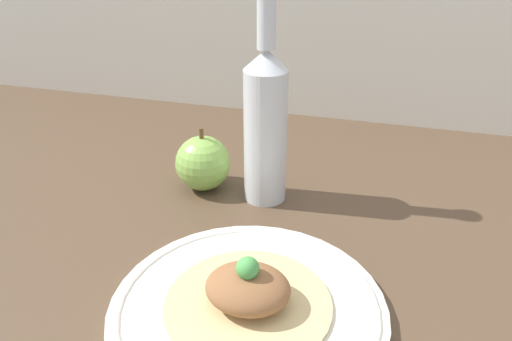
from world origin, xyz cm
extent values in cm
cube|color=brown|center=(0.00, 0.00, -2.00)|extent=(180.00, 110.00, 4.00)
cylinder|color=silver|center=(-0.49, -5.02, 0.62)|extent=(29.26, 29.26, 1.23)
torus|color=silver|center=(-0.49, -5.02, 1.05)|extent=(27.79, 27.79, 0.86)
cylinder|color=#D6BC7F|center=(-0.49, -5.02, 1.43)|extent=(17.64, 17.64, 0.40)
ellipsoid|color=brown|center=(-0.49, -5.02, 3.53)|extent=(8.94, 7.60, 3.79)
sphere|color=#4CA34C|center=(-0.49, -5.02, 6.14)|extent=(2.38, 2.38, 2.38)
cylinder|color=silver|center=(-4.34, 18.65, 9.64)|extent=(6.08, 6.08, 19.29)
cone|color=silver|center=(-4.34, 18.65, 20.66)|extent=(6.08, 6.08, 2.74)
cylinder|color=silver|center=(-4.34, 18.65, 25.83)|extent=(2.43, 2.43, 7.61)
sphere|color=#84B74C|center=(-14.01, 18.90, 4.14)|extent=(8.27, 8.27, 8.27)
cylinder|color=brown|center=(-14.01, 18.90, 8.93)|extent=(0.66, 0.66, 1.86)
camera|label=1|loc=(11.34, -42.77, 38.37)|focal=35.00mm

